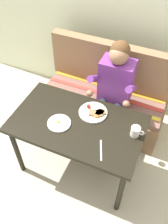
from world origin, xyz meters
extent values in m
plane|color=#BCB599|center=(0.00, 0.00, 0.00)|extent=(8.00, 8.00, 0.00)
cube|color=beige|center=(0.00, 1.27, 1.30)|extent=(4.40, 0.10, 2.60)
cube|color=black|center=(0.00, 0.00, 0.71)|extent=(1.20, 0.70, 0.04)
cylinder|color=black|center=(-0.54, -0.29, 0.34)|extent=(0.05, 0.05, 0.69)
cylinder|color=black|center=(0.54, -0.29, 0.34)|extent=(0.05, 0.05, 0.69)
cylinder|color=black|center=(-0.54, 0.29, 0.34)|extent=(0.05, 0.05, 0.69)
cylinder|color=black|center=(0.54, 0.29, 0.34)|extent=(0.05, 0.05, 0.69)
cube|color=#846344|center=(0.00, 0.72, 0.20)|extent=(1.44, 0.56, 0.40)
cube|color=brown|center=(0.00, 0.72, 0.43)|extent=(1.40, 0.52, 0.06)
cube|color=#846344|center=(0.00, 0.94, 0.73)|extent=(1.44, 0.12, 0.54)
cube|color=yellow|center=(0.00, 0.58, 0.46)|extent=(1.38, 0.05, 0.01)
cube|color=#C63D33|center=(0.00, 0.72, 0.46)|extent=(1.38, 0.05, 0.01)
cube|color=orange|center=(0.00, 0.86, 0.46)|extent=(1.38, 0.05, 0.01)
cube|color=#77358D|center=(0.14, 0.66, 0.76)|extent=(0.34, 0.22, 0.48)
sphere|color=#9E7051|center=(0.14, 0.64, 1.09)|extent=(0.19, 0.19, 0.19)
sphere|color=brown|center=(0.14, 0.67, 1.12)|extent=(0.19, 0.19, 0.19)
cylinder|color=#77358D|center=(-0.05, 0.52, 0.83)|extent=(0.07, 0.29, 0.23)
cylinder|color=#77358D|center=(0.33, 0.52, 0.83)|extent=(0.07, 0.29, 0.23)
sphere|color=#9E7051|center=(-0.05, 0.40, 0.73)|extent=(0.07, 0.07, 0.07)
sphere|color=#9E7051|center=(0.33, 0.40, 0.73)|extent=(0.07, 0.07, 0.07)
cylinder|color=#232333|center=(0.06, 0.49, 0.52)|extent=(0.09, 0.34, 0.09)
cylinder|color=#232333|center=(0.06, 0.32, 0.26)|extent=(0.08, 0.08, 0.52)
cube|color=black|center=(0.06, 0.26, 0.03)|extent=(0.09, 0.20, 0.05)
cylinder|color=#232333|center=(0.23, 0.49, 0.52)|extent=(0.09, 0.34, 0.09)
cylinder|color=#232333|center=(0.23, 0.32, 0.26)|extent=(0.08, 0.08, 0.52)
cube|color=black|center=(0.23, 0.26, 0.03)|extent=(0.09, 0.20, 0.05)
cylinder|color=white|center=(0.09, 0.16, 0.74)|extent=(0.27, 0.27, 0.02)
cube|color=olive|center=(0.15, 0.17, 0.76)|extent=(0.07, 0.08, 0.02)
cube|color=#9F6140|center=(0.10, 0.14, 0.76)|extent=(0.09, 0.08, 0.02)
cube|color=olive|center=(0.16, 0.18, 0.76)|extent=(0.10, 0.10, 0.02)
sphere|color=red|center=(0.03, 0.20, 0.76)|extent=(0.04, 0.04, 0.04)
ellipsoid|color=#CC6623|center=(0.13, 0.12, 0.76)|extent=(0.06, 0.05, 0.02)
cylinder|color=white|center=(-0.14, -0.08, 0.74)|extent=(0.21, 0.21, 0.01)
ellipsoid|color=white|center=(-0.14, -0.08, 0.75)|extent=(0.09, 0.08, 0.01)
sphere|color=yellow|center=(-0.15, -0.08, 0.76)|extent=(0.03, 0.03, 0.03)
cylinder|color=white|center=(0.51, 0.07, 0.78)|extent=(0.08, 0.08, 0.09)
cylinder|color=brown|center=(0.51, 0.07, 0.82)|extent=(0.07, 0.07, 0.01)
torus|color=white|center=(0.56, 0.07, 0.78)|extent=(0.05, 0.01, 0.05)
cube|color=silver|center=(0.30, -0.19, 0.73)|extent=(0.09, 0.19, 0.00)
camera|label=1|loc=(0.62, -1.28, 2.41)|focal=39.35mm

